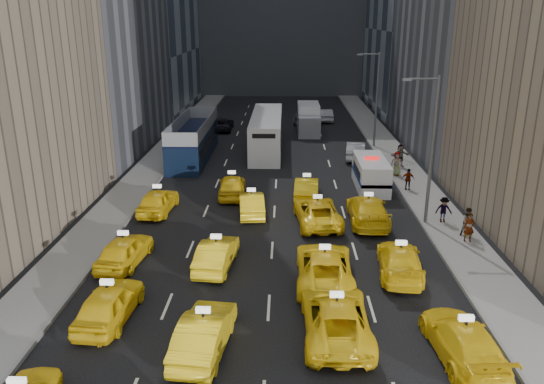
{
  "coord_description": "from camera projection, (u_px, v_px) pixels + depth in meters",
  "views": [
    {
      "loc": [
        0.66,
        -18.46,
        12.19
      ],
      "look_at": [
        -0.11,
        12.04,
        2.0
      ],
      "focal_mm": 35.0,
      "sensor_mm": 36.0,
      "label": 1
    }
  ],
  "objects": [
    {
      "name": "taxi_11",
      "position": [
        400.0,
        260.0,
        26.08
      ],
      "size": [
        2.59,
        5.22,
        1.46
      ],
      "primitive_type": "imported",
      "rotation": [
        0.0,
        0.0,
        3.03
      ],
      "color": "yellow",
      "rests_on": "ground"
    },
    {
      "name": "misc_car_3",
      "position": [
        267.0,
        115.0,
        64.52
      ],
      "size": [
        2.02,
        4.26,
        1.41
      ],
      "primitive_type": "imported",
      "rotation": [
        0.0,
        0.0,
        3.23
      ],
      "color": "black",
      "rests_on": "ground"
    },
    {
      "name": "pedestrian_1",
      "position": [
        468.0,
        222.0,
        30.21
      ],
      "size": [
        0.82,
        0.45,
        1.68
      ],
      "primitive_type": "imported",
      "rotation": [
        0.0,
        0.0,
        0.0
      ],
      "color": "gray",
      "rests_on": "sidewalk_east"
    },
    {
      "name": "misc_car_0",
      "position": [
        356.0,
        150.0,
        47.23
      ],
      "size": [
        2.21,
        4.79,
        1.52
      ],
      "primitive_type": "imported",
      "rotation": [
        0.0,
        0.0,
        3.01
      ],
      "color": "#AFB1B7",
      "rests_on": "ground"
    },
    {
      "name": "curb_west",
      "position": [
        171.0,
        164.0,
        45.27
      ],
      "size": [
        0.15,
        90.0,
        0.18
      ],
      "primitive_type": "cube",
      "color": "slate",
      "rests_on": "ground"
    },
    {
      "name": "pedestrian_5",
      "position": [
        400.0,
        156.0,
        44.09
      ],
      "size": [
        1.82,
        0.8,
        1.9
      ],
      "primitive_type": "imported",
      "rotation": [
        0.0,
        0.0,
        0.17
      ],
      "color": "gray",
      "rests_on": "sidewalk_east"
    },
    {
      "name": "city_bus",
      "position": [
        267.0,
        133.0,
        49.96
      ],
      "size": [
        4.03,
        13.36,
        3.4
      ],
      "rotation": [
        0.0,
        0.0,
        -0.1
      ],
      "color": "silver",
      "rests_on": "ground"
    },
    {
      "name": "taxi_14",
      "position": [
        317.0,
        212.0,
        32.48
      ],
      "size": [
        3.05,
        5.68,
        1.52
      ],
      "primitive_type": "imported",
      "rotation": [
        0.0,
        0.0,
        3.24
      ],
      "color": "yellow",
      "rests_on": "ground"
    },
    {
      "name": "taxi_8",
      "position": [
        125.0,
        250.0,
        27.12
      ],
      "size": [
        2.33,
        4.63,
        1.51
      ],
      "primitive_type": "imported",
      "rotation": [
        0.0,
        0.0,
        3.01
      ],
      "color": "yellow",
      "rests_on": "ground"
    },
    {
      "name": "sidewalk_east",
      "position": [
        401.0,
        166.0,
        44.81
      ],
      "size": [
        3.0,
        90.0,
        0.15
      ],
      "primitive_type": "cube",
      "color": "gray",
      "rests_on": "ground"
    },
    {
      "name": "pedestrian_3",
      "position": [
        408.0,
        179.0,
        38.35
      ],
      "size": [
        0.96,
        0.53,
        1.55
      ],
      "primitive_type": "imported",
      "rotation": [
        0.0,
        0.0,
        -0.13
      ],
      "color": "gray",
      "rests_on": "sidewalk_east"
    },
    {
      "name": "taxi_15",
      "position": [
        368.0,
        210.0,
        32.56
      ],
      "size": [
        2.4,
        5.69,
        1.64
      ],
      "primitive_type": "imported",
      "rotation": [
        0.0,
        0.0,
        3.12
      ],
      "color": "yellow",
      "rests_on": "ground"
    },
    {
      "name": "taxi_10",
      "position": [
        324.0,
        266.0,
        25.34
      ],
      "size": [
        2.76,
        5.76,
        1.58
      ],
      "primitive_type": "imported",
      "rotation": [
        0.0,
        0.0,
        3.12
      ],
      "color": "yellow",
      "rests_on": "ground"
    },
    {
      "name": "taxi_4",
      "position": [
        109.0,
        303.0,
        22.1
      ],
      "size": [
        2.16,
        4.67,
        1.55
      ],
      "primitive_type": "imported",
      "rotation": [
        0.0,
        0.0,
        3.07
      ],
      "color": "yellow",
      "rests_on": "ground"
    },
    {
      "name": "box_truck",
      "position": [
        309.0,
        119.0,
        57.48
      ],
      "size": [
        2.66,
        6.81,
        3.06
      ],
      "rotation": [
        0.0,
        0.0,
        0.06
      ],
      "color": "silver",
      "rests_on": "ground"
    },
    {
      "name": "taxi_17",
      "position": [
        307.0,
        188.0,
        36.84
      ],
      "size": [
        1.89,
        4.68,
        1.51
      ],
      "primitive_type": "imported",
      "rotation": [
        0.0,
        0.0,
        3.08
      ],
      "color": "yellow",
      "rests_on": "ground"
    },
    {
      "name": "taxi_6",
      "position": [
        336.0,
        317.0,
        21.09
      ],
      "size": [
        2.64,
        5.67,
        1.57
      ],
      "primitive_type": "imported",
      "rotation": [
        0.0,
        0.0,
        3.15
      ],
      "color": "yellow",
      "rests_on": "ground"
    },
    {
      "name": "taxi_9",
      "position": [
        217.0,
        254.0,
        26.81
      ],
      "size": [
        1.98,
        4.56,
        1.46
      ],
      "primitive_type": "imported",
      "rotation": [
        0.0,
        0.0,
        3.04
      ],
      "color": "yellow",
      "rests_on": "ground"
    },
    {
      "name": "misc_car_4",
      "position": [
        325.0,
        115.0,
        64.12
      ],
      "size": [
        1.7,
        4.49,
        1.46
      ],
      "primitive_type": "imported",
      "rotation": [
        0.0,
        0.0,
        3.18
      ],
      "color": "#A6A7AE",
      "rests_on": "ground"
    },
    {
      "name": "misc_car_2",
      "position": [
        303.0,
        117.0,
        62.9
      ],
      "size": [
        2.55,
        4.95,
        1.37
      ],
      "primitive_type": "imported",
      "rotation": [
        0.0,
        0.0,
        3.0
      ],
      "color": "gray",
      "rests_on": "ground"
    },
    {
      "name": "taxi_16",
      "position": [
        232.0,
        186.0,
        37.33
      ],
      "size": [
        2.06,
        4.66,
        1.56
      ],
      "primitive_type": "imported",
      "rotation": [
        0.0,
        0.0,
        3.19
      ],
      "color": "yellow",
      "rests_on": "ground"
    },
    {
      "name": "streetlight_far",
      "position": [
        376.0,
        97.0,
        49.94
      ],
      "size": [
        2.15,
        0.22,
        9.0
      ],
      "color": "#595B60",
      "rests_on": "ground"
    },
    {
      "name": "taxi_12",
      "position": [
        158.0,
        201.0,
        34.33
      ],
      "size": [
        2.17,
        4.67,
        1.55
      ],
      "primitive_type": "imported",
      "rotation": [
        0.0,
        0.0,
        3.07
      ],
      "color": "yellow",
      "rests_on": "ground"
    },
    {
      "name": "pedestrian_2",
      "position": [
        444.0,
        210.0,
        32.25
      ],
      "size": [
        1.04,
        0.45,
        1.6
      ],
      "primitive_type": "imported",
      "rotation": [
        0.0,
        0.0,
        -0.02
      ],
      "color": "gray",
      "rests_on": "sidewalk_east"
    },
    {
      "name": "curb_east",
      "position": [
        384.0,
        166.0,
        44.84
      ],
      "size": [
        0.15,
        90.0,
        0.18
      ],
      "primitive_type": "cube",
      "color": "slate",
      "rests_on": "ground"
    },
    {
      "name": "pedestrian_0",
      "position": [
        469.0,
        227.0,
        29.45
      ],
      "size": [
        0.62,
        0.41,
        1.67
      ],
      "primitive_type": "imported",
      "rotation": [
        0.0,
        0.0,
        -0.02
      ],
      "color": "gray",
      "rests_on": "sidewalk_east"
    },
    {
      "name": "sidewalk_west",
      "position": [
        155.0,
        164.0,
        45.31
      ],
      "size": [
        3.0,
        90.0,
        0.15
      ],
      "primitive_type": "cube",
      "color": "gray",
      "rests_on": "ground"
    },
    {
      "name": "ground",
      "position": [
        267.0,
        333.0,
        21.38
      ],
      "size": [
        160.0,
        160.0,
        0.0
      ],
      "primitive_type": "plane",
      "color": "black",
      "rests_on": "ground"
    },
    {
      "name": "taxi_13",
      "position": [
        252.0,
        204.0,
        33.96
      ],
      "size": [
        1.96,
        4.51,
        1.44
      ],
      "primitive_type": "imported",
      "rotation": [
        0.0,
        0.0,
        3.24
      ],
      "color": "yellow",
      "rests_on": "ground"
    },
    {
      "name": "misc_car_1",
      "position": [
        222.0,
        124.0,
        58.93
      ],
      "size": [
        2.29,
        4.92,
        1.37
      ],
      "primitive_type": "imported",
      "rotation": [
        0.0,
        0.0,
        3.14
      ],
      "color": "black",
      "rests_on": "ground"
    },
    {
      "name": "pedestrian_4",
      "position": [
        397.0,
        164.0,
        41.7
      ],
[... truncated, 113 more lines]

